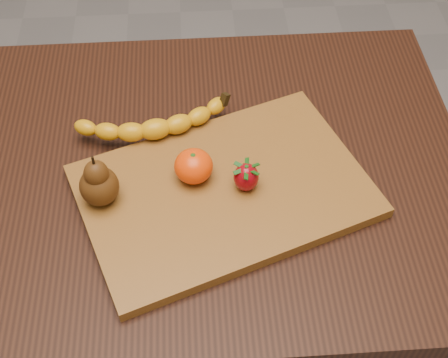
{
  "coord_description": "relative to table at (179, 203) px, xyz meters",
  "views": [
    {
      "loc": [
        0.04,
        -0.7,
        1.56
      ],
      "look_at": [
        0.08,
        -0.07,
        0.8
      ],
      "focal_mm": 50.0,
      "sensor_mm": 36.0,
      "label": 1
    }
  ],
  "objects": [
    {
      "name": "pear",
      "position": [
        -0.12,
        -0.08,
        0.17
      ],
      "size": [
        0.08,
        0.08,
        0.1
      ],
      "primitive_type": null,
      "rotation": [
        0.0,
        0.0,
        -0.39
      ],
      "color": "#46260B",
      "rests_on": "cutting_board"
    },
    {
      "name": "mandarin",
      "position": [
        0.03,
        -0.04,
        0.14
      ],
      "size": [
        0.06,
        0.06,
        0.05
      ],
      "primitive_type": "ellipsoid",
      "rotation": [
        0.0,
        0.0,
        0.02
      ],
      "color": "#E63A02",
      "rests_on": "cutting_board"
    },
    {
      "name": "table",
      "position": [
        0.0,
        0.0,
        0.0
      ],
      "size": [
        1.0,
        0.7,
        0.76
      ],
      "color": "black",
      "rests_on": "ground"
    },
    {
      "name": "banana",
      "position": [
        -0.03,
        0.05,
        0.14
      ],
      "size": [
        0.24,
        0.1,
        0.04
      ],
      "primitive_type": null,
      "rotation": [
        0.0,
        0.0,
        0.17
      ],
      "color": "#CE9209",
      "rests_on": "cutting_board"
    },
    {
      "name": "strawberry",
      "position": [
        0.11,
        -0.07,
        0.14
      ],
      "size": [
        0.05,
        0.05,
        0.05
      ],
      "primitive_type": null,
      "rotation": [
        0.0,
        0.0,
        0.39
      ],
      "color": "maroon",
      "rests_on": "cutting_board"
    },
    {
      "name": "cutting_board",
      "position": [
        0.08,
        -0.07,
        0.11
      ],
      "size": [
        0.53,
        0.44,
        0.02
      ],
      "primitive_type": "cube",
      "rotation": [
        0.0,
        0.0,
        0.35
      ],
      "color": "brown",
      "rests_on": "table"
    },
    {
      "name": "ground",
      "position": [
        0.0,
        0.0,
        -0.66
      ],
      "size": [
        3.5,
        3.5,
        0.0
      ],
      "primitive_type": "plane",
      "color": "slate",
      "rests_on": "ground"
    }
  ]
}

